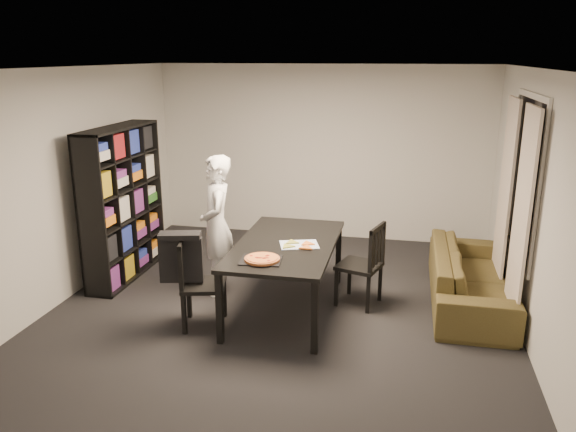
% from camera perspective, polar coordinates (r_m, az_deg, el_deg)
% --- Properties ---
extents(room, '(5.01, 5.51, 2.61)m').
position_cam_1_polar(room, '(5.87, -0.73, 2.01)').
color(room, black).
rests_on(room, ground).
extents(window_pane, '(0.02, 1.40, 1.60)m').
position_cam_1_polar(window_pane, '(6.39, 22.90, 3.73)').
color(window_pane, black).
rests_on(window_pane, room).
extents(window_frame, '(0.03, 1.52, 1.72)m').
position_cam_1_polar(window_frame, '(6.39, 22.85, 3.73)').
color(window_frame, white).
rests_on(window_frame, room).
extents(curtain_left, '(0.03, 0.70, 2.25)m').
position_cam_1_polar(curtain_left, '(5.96, 22.59, -0.55)').
color(curtain_left, beige).
rests_on(curtain_left, room).
extents(curtain_right, '(0.03, 0.70, 2.25)m').
position_cam_1_polar(curtain_right, '(6.95, 21.16, 1.86)').
color(curtain_right, beige).
rests_on(curtain_right, room).
extents(bookshelf, '(0.35, 1.50, 1.90)m').
position_cam_1_polar(bookshelf, '(7.26, -16.44, 1.25)').
color(bookshelf, black).
rests_on(bookshelf, room).
extents(dining_table, '(1.04, 1.87, 0.78)m').
position_cam_1_polar(dining_table, '(6.07, -0.20, -3.36)').
color(dining_table, black).
rests_on(dining_table, room).
extents(chair_left, '(0.53, 0.53, 0.94)m').
position_cam_1_polar(chair_left, '(5.85, -9.47, -6.15)').
color(chair_left, black).
rests_on(chair_left, room).
extents(chair_right, '(0.55, 0.55, 0.95)m').
position_cam_1_polar(chair_right, '(6.29, 8.04, -4.41)').
color(chair_right, black).
rests_on(chair_right, room).
extents(draped_jacket, '(0.45, 0.28, 0.52)m').
position_cam_1_polar(draped_jacket, '(5.78, -10.84, -3.94)').
color(draped_jacket, black).
rests_on(draped_jacket, chair_left).
extents(person, '(0.59, 0.70, 1.64)m').
position_cam_1_polar(person, '(6.56, -7.25, -0.95)').
color(person, white).
rests_on(person, room).
extents(baking_tray, '(0.43, 0.36, 0.01)m').
position_cam_1_polar(baking_tray, '(5.54, -2.77, -4.49)').
color(baking_tray, black).
rests_on(baking_tray, dining_table).
extents(pepperoni_pizza, '(0.35, 0.35, 0.03)m').
position_cam_1_polar(pepperoni_pizza, '(5.52, -2.64, -4.36)').
color(pepperoni_pizza, '#A2572F').
rests_on(pepperoni_pizza, dining_table).
extents(kitchen_towel, '(0.47, 0.41, 0.01)m').
position_cam_1_polar(kitchen_towel, '(5.97, 1.14, -2.94)').
color(kitchen_towel, white).
rests_on(kitchen_towel, dining_table).
extents(pizza_slices, '(0.45, 0.41, 0.01)m').
position_cam_1_polar(pizza_slices, '(5.94, 1.03, -2.94)').
color(pizza_slices, gold).
rests_on(pizza_slices, dining_table).
extents(sofa, '(0.83, 2.11, 0.62)m').
position_cam_1_polar(sofa, '(6.70, 18.00, -5.92)').
color(sofa, '#3F3019').
rests_on(sofa, room).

